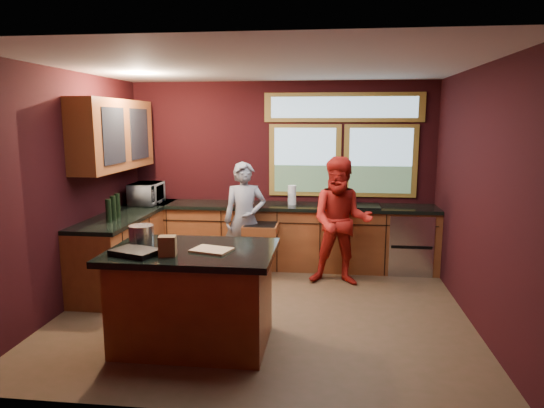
% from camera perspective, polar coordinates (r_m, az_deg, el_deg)
% --- Properties ---
extents(floor, '(4.50, 4.50, 0.00)m').
position_cam_1_polar(floor, '(5.66, -0.95, -12.34)').
color(floor, brown).
rests_on(floor, ground).
extents(room_shell, '(4.52, 4.02, 2.71)m').
position_cam_1_polar(room_shell, '(5.68, -6.58, 6.35)').
color(room_shell, black).
rests_on(room_shell, ground).
extents(back_counter, '(4.50, 0.64, 0.93)m').
position_cam_1_polar(back_counter, '(7.11, 2.45, -3.77)').
color(back_counter, brown).
rests_on(back_counter, floor).
extents(left_counter, '(0.64, 2.30, 0.93)m').
position_cam_1_polar(left_counter, '(6.81, -16.52, -4.78)').
color(left_counter, brown).
rests_on(left_counter, floor).
extents(island, '(1.55, 1.05, 0.95)m').
position_cam_1_polar(island, '(4.77, -9.23, -10.66)').
color(island, brown).
rests_on(island, floor).
extents(person_grey, '(0.64, 0.48, 1.58)m').
position_cam_1_polar(person_grey, '(6.63, -3.21, -1.89)').
color(person_grey, slate).
rests_on(person_grey, floor).
extents(person_red, '(0.86, 0.69, 1.68)m').
position_cam_1_polar(person_red, '(6.35, 8.13, -2.06)').
color(person_red, '#A61913').
rests_on(person_red, floor).
extents(microwave, '(0.39, 0.57, 0.31)m').
position_cam_1_polar(microwave, '(7.27, -14.54, 1.20)').
color(microwave, '#999999').
rests_on(microwave, left_counter).
extents(potted_plant, '(0.29, 0.25, 0.32)m').
position_cam_1_polar(potted_plant, '(7.03, 7.52, 1.19)').
color(potted_plant, '#999999').
rests_on(potted_plant, back_counter).
extents(paper_towel, '(0.12, 0.12, 0.28)m').
position_cam_1_polar(paper_towel, '(7.00, 2.36, 1.06)').
color(paper_towel, white).
rests_on(paper_towel, back_counter).
extents(cutting_board, '(0.41, 0.34, 0.02)m').
position_cam_1_polar(cutting_board, '(4.53, -7.12, -5.39)').
color(cutting_board, tan).
rests_on(cutting_board, island).
extents(stock_pot, '(0.24, 0.24, 0.18)m').
position_cam_1_polar(stock_pot, '(4.92, -15.12, -3.47)').
color(stock_pot, '#AAAAAF').
rests_on(stock_pot, island).
extents(paper_bag, '(0.17, 0.14, 0.18)m').
position_cam_1_polar(paper_bag, '(4.42, -12.19, -4.85)').
color(paper_bag, brown).
rests_on(paper_bag, island).
extents(black_tray, '(0.47, 0.40, 0.05)m').
position_cam_1_polar(black_tray, '(4.54, -15.76, -5.45)').
color(black_tray, black).
rests_on(black_tray, island).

